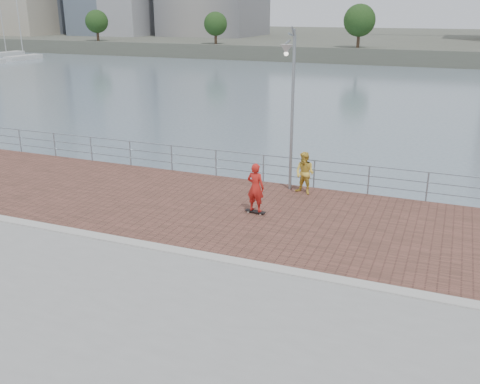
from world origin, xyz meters
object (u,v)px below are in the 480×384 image
at_px(street_lamp, 290,83).
at_px(skateboarder, 256,187).
at_px(bystander, 305,173).
at_px(guardrail, 288,168).

xyz_separation_m(street_lamp, skateboarder, (-0.33, -2.47, -3.11)).
distance_m(street_lamp, bystander, 3.31).
xyz_separation_m(street_lamp, bystander, (0.64, 0.10, -3.24)).
bearing_deg(street_lamp, skateboarder, -97.54).
relative_size(guardrail, skateboarder, 23.59).
bearing_deg(skateboarder, bystander, -104.38).
height_order(street_lamp, bystander, street_lamp).
relative_size(street_lamp, bystander, 3.63).
bearing_deg(bystander, street_lamp, -153.76).
bearing_deg(street_lamp, guardrail, 104.07).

